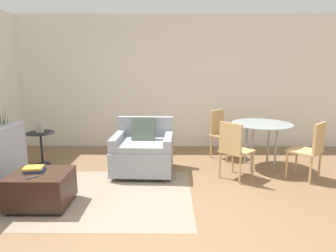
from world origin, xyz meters
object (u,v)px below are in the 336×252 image
Objects in this scene: dining_chair_near_left at (234,147)px; dining_chair_near_right at (311,147)px; picture_frame at (40,127)px; tv_remote_primary at (32,177)px; dining_table at (261,129)px; side_table at (41,142)px; book_stack at (34,169)px; ottoman at (41,188)px; potted_plant at (7,153)px; armchair at (143,151)px; dining_chair_far_left at (221,130)px.

dining_chair_near_left is 1.16m from dining_chair_near_right.
tv_remote_primary is at bearing -70.02° from picture_frame.
dining_table is 1.12× the size of dining_chair_near_right.
side_table is 4.42m from dining_chair_near_right.
book_stack reaches higher than tv_remote_primary.
dining_chair_near_right is (3.75, 1.07, 0.08)m from tv_remote_primary.
side_table is at bearing -90.00° from picture_frame.
dining_table is at bearing 25.40° from ottoman.
dining_chair_near_left is at bearing -8.59° from potted_plant.
dining_table is (4.37, 0.01, 0.43)m from potted_plant.
side_table is 0.65× the size of dining_chair_near_left.
tv_remote_primary is (-1.18, -1.39, 0.08)m from armchair.
ottoman is at bearing -160.41° from dining_chair_near_left.
ottoman is 0.79× the size of dining_chair_far_left.
armchair is at bearing 167.21° from dining_chair_near_left.
ottoman is 3.85m from dining_chair_near_right.
tv_remote_primary is 3.42m from dining_chair_far_left.
tv_remote_primary is at bearing -70.02° from side_table.
dining_chair_far_left is (2.56, 2.07, 0.28)m from ottoman.
ottoman is 0.79× the size of dining_chair_near_left.
side_table is at bearing 171.56° from dining_chair_near_right.
dining_chair_far_left reaches higher than tv_remote_primary.
book_stack is at bearing -51.54° from potted_plant.
potted_plant reaches higher than dining_chair_near_left.
armchair reaches higher than ottoman.
armchair is 2.02m from dining_table.
tv_remote_primary is 0.22× the size of side_table.
dining_chair_near_right reaches higher than armchair.
potted_plant is 3.85m from dining_chair_near_left.
dining_table is (3.17, 1.66, 0.23)m from tv_remote_primary.
armchair reaches higher than side_table.
side_table is at bearing -170.93° from dining_chair_far_left.
potted_plant is (-2.39, 0.25, -0.12)m from armchair.
dining_chair_near_left reaches higher than armchair.
dining_chair_near_right is at bearing -45.00° from dining_table.
picture_frame is 3.26m from dining_chair_far_left.
dining_chair_far_left is at bearing 37.31° from book_stack.
dining_chair_near_right is at bearing -6.59° from potted_plant.
potted_plant is at bearing 173.41° from dining_chair_near_right.
dining_table is 0.84m from dining_chair_near_left.
ottoman is 1.70m from side_table.
picture_frame is at bearing -170.93° from dining_chair_far_left.
book_stack is 3.91m from dining_chair_near_right.
dining_chair_far_left is at bearing 8.83° from potted_plant.
dining_chair_far_left is (-1.16, 1.16, 0.00)m from dining_chair_near_right.
tv_remote_primary is 1.83m from side_table.
armchair is 1.45m from dining_chair_near_left.
tv_remote_primary is 0.14× the size of dining_chair_near_right.
tv_remote_primary is at bearing -72.33° from book_stack.
dining_chair_near_left reaches higher than dining_table.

